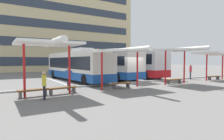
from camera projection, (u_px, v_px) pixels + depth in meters
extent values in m
plane|color=slate|center=(136.00, 83.00, 18.35)|extent=(160.00, 160.00, 0.00)
cube|color=#D1BC8C|center=(53.00, 30.00, 44.02)|extent=(36.15, 11.91, 18.65)
cube|color=#2D3847|center=(61.00, 61.00, 39.28)|extent=(33.26, 0.08, 1.64)
cube|color=#2D3847|center=(61.00, 43.00, 39.10)|extent=(33.26, 0.08, 1.64)
cube|color=#2D3847|center=(61.00, 25.00, 38.92)|extent=(33.26, 0.08, 1.64)
cube|color=#2D3847|center=(61.00, 7.00, 38.74)|extent=(33.26, 0.08, 1.64)
cube|color=silver|center=(76.00, 65.00, 20.51)|extent=(3.11, 11.90, 2.80)
cube|color=#194C9E|center=(76.00, 75.00, 20.56)|extent=(3.16, 11.94, 0.75)
cube|color=black|center=(76.00, 63.00, 20.50)|extent=(3.09, 10.96, 1.17)
cube|color=black|center=(58.00, 62.00, 25.28)|extent=(2.12, 0.21, 1.68)
cube|color=silver|center=(82.00, 50.00, 19.23)|extent=(1.57, 2.28, 0.36)
cylinder|color=black|center=(54.00, 74.00, 23.44)|extent=(0.36, 1.02, 1.00)
cylinder|color=black|center=(70.00, 73.00, 24.71)|extent=(0.36, 1.02, 1.00)
cylinder|color=black|center=(85.00, 80.00, 16.43)|extent=(0.36, 1.02, 1.00)
cylinder|color=black|center=(106.00, 78.00, 17.69)|extent=(0.36, 1.02, 1.00)
cube|color=silver|center=(107.00, 64.00, 22.79)|extent=(3.55, 10.49, 2.89)
cube|color=#194C9E|center=(107.00, 73.00, 22.84)|extent=(3.59, 10.54, 0.76)
cube|color=black|center=(107.00, 61.00, 22.77)|extent=(3.50, 9.68, 0.94)
cube|color=black|center=(86.00, 61.00, 26.84)|extent=(2.25, 0.30, 1.73)
cube|color=silver|center=(113.00, 51.00, 21.68)|extent=(1.74, 2.34, 0.36)
cylinder|color=black|center=(84.00, 73.00, 24.96)|extent=(0.40, 1.02, 1.00)
cylinder|color=black|center=(99.00, 73.00, 26.38)|extent=(0.40, 1.02, 1.00)
cylinder|color=black|center=(118.00, 77.00, 19.31)|extent=(0.40, 1.02, 1.00)
cylinder|color=black|center=(134.00, 76.00, 20.73)|extent=(0.40, 1.02, 1.00)
cube|color=silver|center=(129.00, 63.00, 25.92)|extent=(3.00, 12.27, 3.19)
cube|color=red|center=(129.00, 71.00, 25.97)|extent=(3.04, 12.31, 0.84)
cube|color=black|center=(129.00, 59.00, 25.89)|extent=(2.99, 11.29, 1.14)
cube|color=black|center=(106.00, 60.00, 30.94)|extent=(2.26, 0.16, 1.91)
cube|color=silver|center=(136.00, 49.00, 24.56)|extent=(1.62, 2.25, 0.36)
cylinder|color=black|center=(105.00, 72.00, 29.07)|extent=(0.34, 1.01, 1.00)
cylinder|color=black|center=(117.00, 71.00, 30.38)|extent=(0.34, 1.01, 1.00)
cylinder|color=black|center=(145.00, 75.00, 21.59)|extent=(0.34, 1.01, 1.00)
cylinder|color=black|center=(160.00, 74.00, 22.90)|extent=(0.34, 1.01, 1.00)
cube|color=white|center=(54.00, 80.00, 20.77)|extent=(0.16, 14.00, 0.01)
cube|color=white|center=(88.00, 78.00, 22.93)|extent=(0.16, 14.00, 0.01)
cube|color=white|center=(117.00, 77.00, 25.10)|extent=(0.16, 14.00, 0.01)
cube|color=white|center=(141.00, 76.00, 27.27)|extent=(0.16, 14.00, 0.01)
cylinder|color=red|center=(24.00, 71.00, 11.00)|extent=(0.14, 0.14, 3.14)
cylinder|color=red|center=(69.00, 70.00, 12.43)|extent=(0.14, 0.14, 3.14)
cube|color=white|center=(48.00, 44.00, 11.63)|extent=(3.72, 3.27, 0.18)
cylinder|color=white|center=(54.00, 42.00, 10.37)|extent=(0.36, 3.72, 0.36)
cube|color=brown|center=(33.00, 90.00, 11.31)|extent=(1.77, 0.60, 0.10)
cube|color=#4C4C51|center=(20.00, 95.00, 10.88)|extent=(0.16, 0.35, 0.35)
cube|color=#4C4C51|center=(45.00, 93.00, 11.76)|extent=(0.16, 0.35, 0.35)
cube|color=brown|center=(63.00, 88.00, 12.25)|extent=(1.90, 0.62, 0.10)
cube|color=#4C4C51|center=(51.00, 92.00, 11.79)|extent=(0.16, 0.35, 0.35)
cube|color=#4C4C51|center=(74.00, 90.00, 12.74)|extent=(0.16, 0.35, 0.35)
cylinder|color=red|center=(102.00, 70.00, 13.92)|extent=(0.14, 0.14, 2.90)
cylinder|color=red|center=(137.00, 69.00, 15.67)|extent=(0.14, 0.14, 2.90)
cube|color=white|center=(121.00, 50.00, 14.72)|extent=(4.36, 2.68, 0.45)
cylinder|color=white|center=(130.00, 50.00, 13.71)|extent=(0.36, 4.36, 0.36)
cube|color=brown|center=(121.00, 83.00, 14.78)|extent=(1.73, 0.57, 0.10)
cube|color=#4C4C51|center=(114.00, 87.00, 14.37)|extent=(0.15, 0.35, 0.35)
cube|color=#4C4C51|center=(128.00, 85.00, 15.20)|extent=(0.15, 0.35, 0.35)
cylinder|color=red|center=(165.00, 67.00, 16.88)|extent=(0.14, 0.14, 3.13)
cylinder|color=red|center=(184.00, 67.00, 18.24)|extent=(0.14, 0.14, 3.13)
cube|color=white|center=(176.00, 50.00, 17.48)|extent=(3.60, 3.34, 0.34)
cylinder|color=white|center=(190.00, 49.00, 16.18)|extent=(0.36, 3.60, 0.36)
cube|color=brown|center=(174.00, 79.00, 17.74)|extent=(1.73, 0.60, 0.10)
cube|color=#4C4C51|center=(168.00, 82.00, 17.45)|extent=(0.16, 0.35, 0.35)
cube|color=#4C4C51|center=(179.00, 81.00, 18.05)|extent=(0.16, 0.35, 0.35)
cylinder|color=red|center=(207.00, 68.00, 20.32)|extent=(0.14, 0.14, 2.87)
cylinder|color=red|center=(222.00, 67.00, 21.96)|extent=(0.14, 0.14, 2.87)
cube|color=white|center=(215.00, 54.00, 21.07)|extent=(4.14, 3.09, 0.34)
cube|color=brown|center=(214.00, 76.00, 21.28)|extent=(1.85, 0.49, 0.10)
cube|color=#4C4C51|center=(209.00, 79.00, 20.92)|extent=(0.13, 0.34, 0.35)
cube|color=#4C4C51|center=(218.00, 78.00, 21.67)|extent=(0.13, 0.34, 0.35)
cube|color=#ADADA8|center=(135.00, 82.00, 18.43)|extent=(44.00, 0.24, 0.12)
cylinder|color=black|center=(44.00, 93.00, 10.32)|extent=(0.14, 0.14, 0.79)
cylinder|color=black|center=(44.00, 92.00, 10.47)|extent=(0.14, 0.14, 0.79)
cube|color=gold|center=(44.00, 80.00, 10.36)|extent=(0.32, 0.50, 0.59)
sphere|color=tan|center=(44.00, 73.00, 10.34)|extent=(0.21, 0.21, 0.21)
cylinder|color=#33384C|center=(191.00, 76.00, 21.86)|extent=(0.14, 0.14, 0.85)
cylinder|color=#33384C|center=(190.00, 76.00, 22.02)|extent=(0.14, 0.14, 0.85)
cube|color=#BF333F|center=(191.00, 69.00, 21.90)|extent=(0.51, 0.50, 0.63)
sphere|color=#936B4C|center=(191.00, 66.00, 21.88)|extent=(0.23, 0.23, 0.23)
cylinder|color=black|center=(70.00, 84.00, 13.83)|extent=(0.14, 0.14, 0.83)
cylinder|color=black|center=(68.00, 84.00, 13.93)|extent=(0.14, 0.14, 0.83)
cube|color=#2659A5|center=(69.00, 75.00, 13.84)|extent=(0.39, 0.53, 0.62)
sphere|color=#936B4C|center=(69.00, 69.00, 13.82)|extent=(0.23, 0.23, 0.23)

